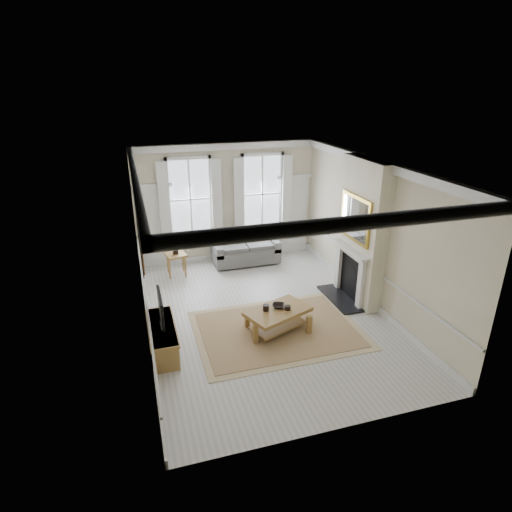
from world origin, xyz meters
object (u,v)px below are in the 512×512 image
object	(u,v)px
sofa	(245,251)
coffee_table	(278,313)
tv_stand	(163,338)
side_table	(176,258)

from	to	relation	value
sofa	coffee_table	xyz separation A→B (m)	(-0.33, -3.79, 0.06)
tv_stand	side_table	bearing A→B (deg)	78.59
side_table	tv_stand	size ratio (longest dim) A/B	0.41
coffee_table	tv_stand	world-z (taller)	tv_stand
coffee_table	tv_stand	xyz separation A→B (m)	(-2.41, -0.01, -0.15)
sofa	side_table	bearing A→B (deg)	-171.69
sofa	side_table	world-z (taller)	sofa
tv_stand	coffee_table	bearing A→B (deg)	0.27
tv_stand	sofa	bearing A→B (deg)	54.23
side_table	tv_stand	xyz separation A→B (m)	(-0.71, -3.51, -0.23)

